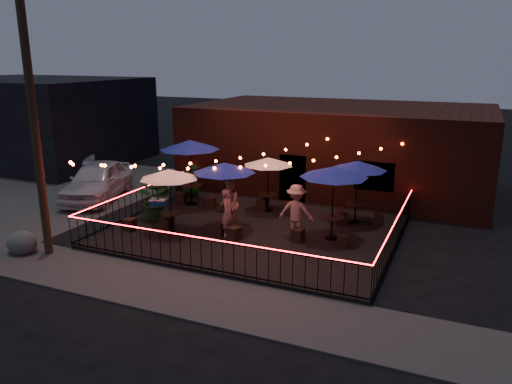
% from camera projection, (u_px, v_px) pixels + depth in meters
% --- Properties ---
extents(ground, '(110.00, 110.00, 0.00)m').
position_uv_depth(ground, '(231.00, 252.00, 16.63)').
color(ground, black).
rests_on(ground, ground).
extents(patio, '(10.00, 8.00, 0.15)m').
position_uv_depth(patio, '(255.00, 231.00, 18.38)').
color(patio, black).
rests_on(patio, ground).
extents(sidewalk, '(18.00, 2.50, 0.05)m').
position_uv_depth(sidewalk, '(179.00, 292.00, 13.75)').
color(sidewalk, '#3C3A37').
rests_on(sidewalk, ground).
extents(parking_lot, '(11.00, 12.00, 0.02)m').
position_uv_depth(parking_lot, '(51.00, 187.00, 24.79)').
color(parking_lot, '#3C3A37').
rests_on(parking_lot, ground).
extents(brick_building, '(14.00, 8.00, 4.00)m').
position_uv_depth(brick_building, '(339.00, 147.00, 24.55)').
color(brick_building, '#3C1A10').
rests_on(brick_building, ground).
extents(background_building, '(12.00, 9.00, 5.00)m').
position_uv_depth(background_building, '(35.00, 120.00, 30.87)').
color(background_building, black).
rests_on(background_building, ground).
extents(utility_pole, '(0.26, 0.26, 8.00)m').
position_uv_depth(utility_pole, '(35.00, 133.00, 15.36)').
color(utility_pole, '#322414').
rests_on(utility_pole, ground).
extents(fence_front, '(10.00, 0.04, 1.04)m').
position_uv_depth(fence_front, '(201.00, 254.00, 14.69)').
color(fence_front, black).
rests_on(fence_front, patio).
extents(fence_left, '(0.04, 8.00, 1.04)m').
position_uv_depth(fence_left, '(142.00, 200.00, 20.15)').
color(fence_left, black).
rests_on(fence_left, patio).
extents(fence_right, '(0.04, 8.00, 1.04)m').
position_uv_depth(fence_right, '(395.00, 235.00, 16.29)').
color(fence_right, black).
rests_on(fence_right, patio).
extents(festoon_lights, '(10.02, 8.72, 1.32)m').
position_uv_depth(festoon_lights, '(226.00, 165.00, 17.86)').
color(festoon_lights, '#FF4614').
rests_on(festoon_lights, ground).
extents(cafe_table_0, '(2.29, 2.29, 2.32)m').
position_uv_depth(cafe_table_0, '(169.00, 175.00, 17.53)').
color(cafe_table_0, black).
rests_on(cafe_table_0, patio).
extents(cafe_table_1, '(3.21, 3.21, 2.78)m').
position_uv_depth(cafe_table_1, '(190.00, 146.00, 20.78)').
color(cafe_table_1, black).
rests_on(cafe_table_1, patio).
extents(cafe_table_2, '(2.90, 2.90, 2.49)m').
position_uv_depth(cafe_table_2, '(224.00, 169.00, 17.78)').
color(cafe_table_2, black).
rests_on(cafe_table_2, patio).
extents(cafe_table_3, '(2.19, 2.19, 2.23)m').
position_uv_depth(cafe_table_3, '(268.00, 162.00, 20.03)').
color(cafe_table_3, black).
rests_on(cafe_table_3, patio).
extents(cafe_table_4, '(2.94, 2.94, 2.57)m').
position_uv_depth(cafe_table_4, '(334.00, 173.00, 16.80)').
color(cafe_table_4, black).
rests_on(cafe_table_4, patio).
extents(cafe_table_5, '(2.66, 2.66, 2.39)m').
position_uv_depth(cafe_table_5, '(358.00, 166.00, 18.56)').
color(cafe_table_5, black).
rests_on(cafe_table_5, patio).
extents(bistro_chair_0, '(0.38, 0.38, 0.45)m').
position_uv_depth(bistro_chair_0, '(130.00, 225.00, 18.15)').
color(bistro_chair_0, black).
rests_on(bistro_chair_0, patio).
extents(bistro_chair_1, '(0.44, 0.44, 0.48)m').
position_uv_depth(bistro_chair_1, '(167.00, 224.00, 18.15)').
color(bistro_chair_1, black).
rests_on(bistro_chair_1, patio).
extents(bistro_chair_2, '(0.46, 0.46, 0.46)m').
position_uv_depth(bistro_chair_2, '(181.00, 198.00, 21.56)').
color(bistro_chair_2, black).
rests_on(bistro_chair_2, patio).
extents(bistro_chair_3, '(0.47, 0.47, 0.45)m').
position_uv_depth(bistro_chair_3, '(211.00, 202.00, 20.93)').
color(bistro_chair_3, black).
rests_on(bistro_chair_3, patio).
extents(bistro_chair_4, '(0.38, 0.38, 0.44)m').
position_uv_depth(bistro_chair_4, '(218.00, 229.00, 17.71)').
color(bistro_chair_4, black).
rests_on(bistro_chair_4, patio).
extents(bistro_chair_5, '(0.48, 0.48, 0.47)m').
position_uv_depth(bistro_chair_5, '(234.00, 233.00, 17.21)').
color(bistro_chair_5, black).
rests_on(bistro_chair_5, patio).
extents(bistro_chair_6, '(0.43, 0.43, 0.49)m').
position_uv_depth(bistro_chair_6, '(263.00, 204.00, 20.63)').
color(bistro_chair_6, black).
rests_on(bistro_chair_6, patio).
extents(bistro_chair_7, '(0.50, 0.50, 0.51)m').
position_uv_depth(bistro_chair_7, '(290.00, 209.00, 19.92)').
color(bistro_chair_7, black).
rests_on(bistro_chair_7, patio).
extents(bistro_chair_8, '(0.42, 0.42, 0.45)m').
position_uv_depth(bistro_chair_8, '(298.00, 235.00, 17.09)').
color(bistro_chair_8, black).
rests_on(bistro_chair_8, patio).
extents(bistro_chair_9, '(0.41, 0.41, 0.40)m').
position_uv_depth(bistro_chair_9, '(342.00, 240.00, 16.66)').
color(bistro_chair_9, black).
rests_on(bistro_chair_9, patio).
extents(bistro_chair_10, '(0.54, 0.54, 0.49)m').
position_uv_depth(bistro_chair_10, '(342.00, 217.00, 18.91)').
color(bistro_chair_10, black).
rests_on(bistro_chair_10, patio).
extents(bistro_chair_11, '(0.35, 0.35, 0.41)m').
position_uv_depth(bistro_chair_11, '(379.00, 220.00, 18.78)').
color(bistro_chair_11, black).
rests_on(bistro_chair_11, patio).
extents(patron_a, '(0.47, 0.66, 1.70)m').
position_uv_depth(patron_a, '(228.00, 213.00, 17.47)').
color(patron_a, beige).
rests_on(patron_a, patio).
extents(patron_b, '(0.94, 1.08, 1.91)m').
position_uv_depth(patron_b, '(229.00, 204.00, 18.15)').
color(patron_b, tan).
rests_on(patron_b, patio).
extents(patron_c, '(1.28, 0.79, 1.91)m').
position_uv_depth(patron_c, '(296.00, 211.00, 17.27)').
color(patron_c, tan).
rests_on(patron_c, patio).
extents(potted_shrub_a, '(1.70, 1.59, 1.53)m').
position_uv_depth(potted_shrub_a, '(156.00, 201.00, 19.19)').
color(potted_shrub_a, '#133611').
rests_on(potted_shrub_a, patio).
extents(potted_shrub_b, '(0.94, 0.86, 1.40)m').
position_uv_depth(potted_shrub_b, '(162.00, 197.00, 20.01)').
color(potted_shrub_b, '#0F350C').
rests_on(potted_shrub_b, patio).
extents(potted_shrub_c, '(0.85, 0.85, 1.46)m').
position_uv_depth(potted_shrub_c, '(191.00, 180.00, 22.54)').
color(potted_shrub_c, '#113F13').
rests_on(potted_shrub_c, patio).
extents(cooler, '(0.71, 0.58, 0.82)m').
position_uv_depth(cooler, '(159.00, 209.00, 19.34)').
color(cooler, blue).
rests_on(cooler, patio).
extents(boulder, '(0.97, 0.82, 0.75)m').
position_uv_depth(boulder, '(22.00, 243.00, 16.36)').
color(boulder, '#4C4D47').
rests_on(boulder, ground).
extents(car_white, '(3.54, 5.40, 1.71)m').
position_uv_depth(car_white, '(98.00, 181.00, 22.58)').
color(car_white, white).
rests_on(car_white, ground).
extents(car_silver, '(4.74, 5.00, 1.69)m').
position_uv_depth(car_silver, '(78.00, 154.00, 28.84)').
color(car_silver, '#94939A').
rests_on(car_silver, ground).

